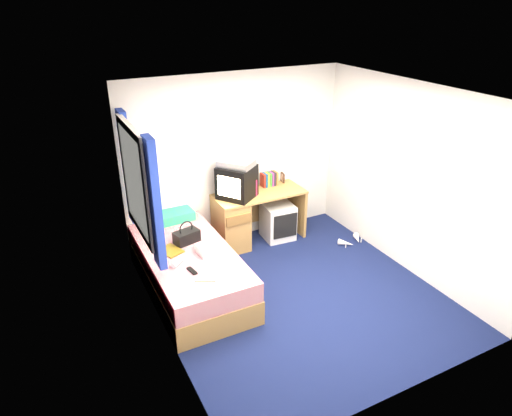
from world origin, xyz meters
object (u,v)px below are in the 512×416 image
pink_water_bottle (254,188)px  handbag (187,236)px  picture_frame (283,177)px  magazine (171,251)px  remote_control (192,271)px  aerosol_can (255,188)px  white_heels (352,241)px  bed (190,271)px  towel (210,248)px  desk (242,218)px  water_bottle (178,261)px  colour_swatch_fan (205,280)px  vcr (236,163)px  storage_cube (278,221)px  crt_tv (237,182)px  pillow (171,216)px

pink_water_bottle → handbag: bearing=-158.5°
picture_frame → magazine: bearing=-146.7°
remote_control → pink_water_bottle: bearing=30.2°
aerosol_can → white_heels: 1.62m
bed → towel: (0.22, -0.13, 0.32)m
bed → remote_control: 0.53m
desk → water_bottle: size_ratio=6.50×
desk → colour_swatch_fan: (-1.09, -1.39, 0.14)m
vcr → aerosol_can: (0.27, -0.00, -0.41)m
pink_water_bottle → colour_swatch_fan: pink_water_bottle is taller
storage_cube → towel: bearing=-145.8°
remote_control → towel: bearing=32.6°
picture_frame → water_bottle: 2.34m
crt_tv → handbag: 1.12m
pink_water_bottle → aerosol_can: size_ratio=1.38×
pillow → pink_water_bottle: bearing=-10.5°
pink_water_bottle → pillow: bearing=169.5°
towel → magazine: size_ratio=1.02×
crt_tv → remote_control: bearing=-78.8°
crt_tv → white_heels: crt_tv is taller
crt_tv → white_heels: bearing=27.9°
desk → crt_tv: (-0.06, 0.00, 0.57)m
handbag → remote_control: bearing=-118.7°
aerosol_can → magazine: 1.61m
crt_tv → handbag: (-0.92, -0.52, -0.35)m
handbag → white_heels: 2.49m
desk → vcr: bearing=176.4°
handbag → white_heels: (2.41, -0.21, -0.58)m
bed → magazine: magazine is taller
water_bottle → white_heels: water_bottle is taller
storage_cube → vcr: (-0.61, 0.08, 0.98)m
storage_cube → remote_control: bearing=-143.2°
magazine → colour_swatch_fan: (0.15, -0.75, -0.00)m
pillow → crt_tv: (0.91, -0.15, 0.37)m
pillow → aerosol_can: bearing=-7.2°
desk → remote_control: desk is taller
picture_frame → towel: 1.94m
handbag → water_bottle: (-0.26, -0.43, -0.05)m
colour_swatch_fan → bed: bearing=86.5°
storage_cube → crt_tv: (-0.62, 0.07, 0.71)m
pillow → storage_cube: (1.53, -0.22, -0.34)m
picture_frame → vcr: bearing=-156.5°
picture_frame → crt_tv: bearing=-156.4°
bed → towel: bearing=-30.7°
vcr → aerosol_can: bearing=51.1°
aerosol_can → pillow: bearing=172.8°
desk → remote_control: (-1.16, -1.17, 0.14)m
picture_frame → towel: picture_frame is taller
remote_control → water_bottle: bearing=103.3°
pink_water_bottle → crt_tv: bearing=164.7°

